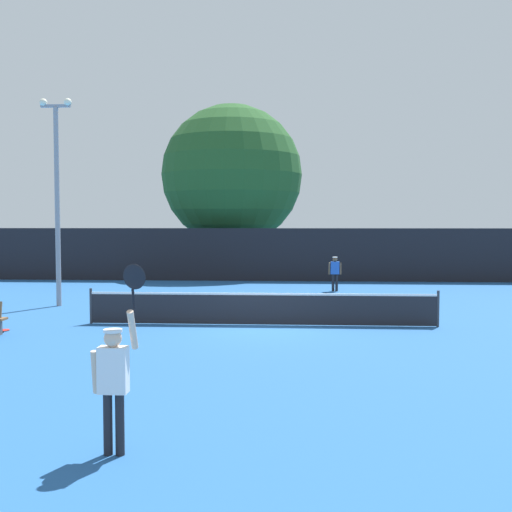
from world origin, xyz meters
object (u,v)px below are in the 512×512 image
object	(u,v)px
parked_car_near	(225,258)
tennis_ball	(258,310)
player_serving	(114,372)
player_receiving	(335,270)
spare_racket	(4,330)
light_pole	(57,188)
parked_car_mid	(439,258)
large_tree	(232,175)

from	to	relation	value
parked_car_near	tennis_ball	bearing A→B (deg)	-79.24
tennis_ball	player_serving	bearing A→B (deg)	-94.77
player_receiving	spare_racket	bearing A→B (deg)	47.08
tennis_ball	light_pole	world-z (taller)	light_pole
player_receiving	parked_car_mid	world-z (taller)	parked_car_mid
player_serving	tennis_ball	xyz separation A→B (m)	(1.12, 13.47, -1.07)
tennis_ball	parked_car_near	size ratio (longest dim) A/B	0.02
light_pole	parked_car_near	size ratio (longest dim) A/B	1.78
player_serving	player_receiving	size ratio (longest dim) A/B	1.64
player_receiving	tennis_ball	world-z (taller)	player_receiving
player_receiving	parked_car_near	size ratio (longest dim) A/B	0.36
spare_racket	parked_car_mid	bearing A→B (deg)	52.94
player_serving	large_tree	bearing A→B (deg)	92.55
player_receiving	spare_racket	distance (m)	14.75
player_receiving	tennis_ball	distance (m)	7.09
player_serving	parked_car_near	size ratio (longest dim) A/B	0.60
parked_car_near	player_serving	bearing A→B (deg)	-85.47
parked_car_near	large_tree	bearing A→B (deg)	-73.49
player_receiving	spare_racket	xyz separation A→B (m)	(-10.02, -10.78, -0.91)
large_tree	parked_car_mid	xyz separation A→B (m)	(12.95, 3.30, -5.09)
player_receiving	parked_car_mid	bearing A→B (deg)	-121.08
parked_car_near	player_receiving	bearing A→B (deg)	-61.08
player_serving	parked_car_mid	distance (m)	34.21
player_receiving	light_pole	world-z (taller)	light_pole
spare_racket	parked_car_near	world-z (taller)	parked_car_near
player_receiving	parked_car_near	distance (m)	13.23
large_tree	parked_car_mid	distance (m)	14.30
light_pole	large_tree	bearing A→B (deg)	71.20
light_pole	parked_car_near	world-z (taller)	light_pole
parked_car_near	parked_car_mid	distance (m)	13.70
large_tree	parked_car_mid	bearing A→B (deg)	14.29
tennis_ball	large_tree	xyz separation A→B (m)	(-2.41, 15.39, 5.84)
large_tree	parked_car_near	bearing A→B (deg)	105.65
player_receiving	parked_car_mid	size ratio (longest dim) A/B	0.36
player_serving	player_receiving	bearing A→B (deg)	78.00
spare_racket	large_tree	size ratio (longest dim) A/B	0.05
tennis_ball	large_tree	world-z (taller)	large_tree
player_serving	large_tree	xyz separation A→B (m)	(-1.29, 28.86, 4.76)
spare_racket	parked_car_mid	xyz separation A→B (m)	(17.48, 23.15, 0.76)
player_serving	light_pole	xyz separation A→B (m)	(-6.25, 14.29, 3.22)
player_receiving	light_pole	bearing A→B (deg)	27.75
spare_racket	parked_car_mid	world-z (taller)	parked_car_mid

